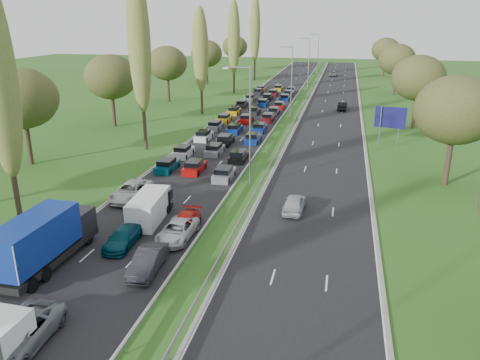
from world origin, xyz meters
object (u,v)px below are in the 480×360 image
Objects in this scene: blue_lorry at (44,239)px; info_sign at (19,231)px; near_car_2 at (131,191)px; white_van_rear at (150,207)px; direction_sign at (390,119)px.

blue_lorry reaches higher than info_sign.
near_car_2 is 11.67m from info_sign.
blue_lorry reaches higher than white_van_rear.
info_sign is at bearing -108.34° from near_car_2.
white_van_rear reaches higher than info_sign.
white_van_rear is (3.85, 8.86, -0.84)m from blue_lorry.
info_sign is (-7.37, -6.94, 0.21)m from white_van_rear.
near_car_2 is 0.99× the size of white_van_rear.
direction_sign is at bearing 52.06° from info_sign.
direction_sign reaches higher than near_car_2.
near_car_2 is 13.04m from blue_lorry.
direction_sign is (21.43, 30.01, 2.41)m from white_van_rear.
direction_sign reaches higher than blue_lorry.
white_van_rear is 36.95m from direction_sign.
info_sign is (-3.52, 1.92, -0.63)m from blue_lorry.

